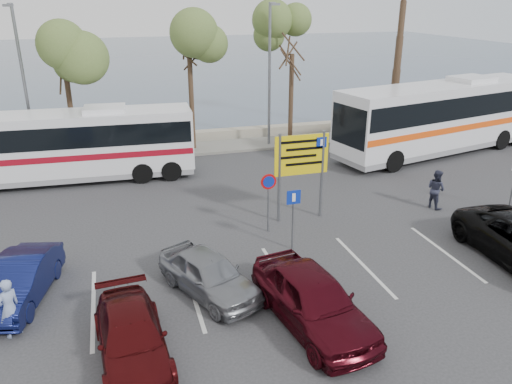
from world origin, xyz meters
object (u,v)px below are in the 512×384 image
object	(u,v)px
coach_bus_left	(71,148)
pedestrian_far	(436,189)
street_lamp_left	(23,78)
pedestrian_near	(9,308)
car_silver_a	(209,274)
car_blue	(20,280)
coach_bus_right	(442,119)
direction_sign	(301,162)
street_lamp_right	(270,69)
car_red	(313,299)
car_maroon	(132,337)

from	to	relation	value
coach_bus_left	pedestrian_far	xyz separation A→B (m)	(14.88, -7.84, -0.82)
street_lamp_left	pedestrian_near	size ratio (longest dim) A/B	4.76
coach_bus_left	car_silver_a	distance (m)	12.50
car_blue	pedestrian_near	distance (m)	1.76
street_lamp_left	coach_bus_right	size ratio (longest dim) A/B	0.58
direction_sign	car_silver_a	distance (m)	6.59
coach_bus_right	pedestrian_far	world-z (taller)	coach_bus_right
street_lamp_right	pedestrian_far	bearing A→B (deg)	-70.09
street_lamp_right	car_red	xyz separation A→B (m)	(-4.20, -17.02, -3.81)
coach_bus_left	car_blue	distance (m)	10.57
car_maroon	pedestrian_near	bearing A→B (deg)	144.75
street_lamp_left	coach_bus_right	distance (m)	22.51
street_lamp_left	car_blue	size ratio (longest dim) A/B	2.04
direction_sign	coach_bus_right	world-z (taller)	coach_bus_right
street_lamp_left	direction_sign	size ratio (longest dim) A/B	2.23
car_blue	car_silver_a	bearing A→B (deg)	1.03
street_lamp_left	coach_bus_left	bearing A→B (deg)	-55.81
coach_bus_right	car_blue	bearing A→B (deg)	-155.45
coach_bus_right	car_silver_a	world-z (taller)	coach_bus_right
car_maroon	car_red	xyz separation A→B (m)	(4.80, 0.00, 0.20)
coach_bus_right	car_blue	world-z (taller)	coach_bus_right
street_lamp_left	street_lamp_right	distance (m)	13.00
car_maroon	pedestrian_far	world-z (taller)	pedestrian_far
street_lamp_right	pedestrian_near	distance (m)	19.76
car_maroon	car_silver_a	bearing A→B (deg)	39.51
car_maroon	pedestrian_far	bearing A→B (deg)	20.92
pedestrian_far	car_blue	bearing A→B (deg)	86.26
pedestrian_far	pedestrian_near	bearing A→B (deg)	92.25
coach_bus_right	pedestrian_far	size ratio (longest dim) A/B	8.19
car_silver_a	car_maroon	size ratio (longest dim) A/B	0.95
car_red	pedestrian_near	world-z (taller)	pedestrian_near
coach_bus_left	car_maroon	bearing A→B (deg)	-82.08
street_lamp_right	car_maroon	xyz separation A→B (m)	(-9.00, -17.02, -4.01)
car_silver_a	pedestrian_near	size ratio (longest dim) A/B	2.29
car_silver_a	car_blue	distance (m)	5.53
street_lamp_left	car_red	bearing A→B (deg)	-62.66
coach_bus_left	pedestrian_near	bearing A→B (deg)	-94.92
direction_sign	car_red	distance (m)	7.24
direction_sign	pedestrian_near	distance (m)	11.26
car_red	pedestrian_far	size ratio (longest dim) A/B	2.76
car_blue	car_red	xyz separation A→B (m)	(7.80, -3.53, 0.14)
coach_bus_right	car_silver_a	size ratio (longest dim) A/B	3.57
pedestrian_far	street_lamp_right	bearing A→B (deg)	6.82
street_lamp_left	car_silver_a	size ratio (longest dim) A/B	2.08
coach_bus_left	pedestrian_far	bearing A→B (deg)	-27.79
direction_sign	car_red	size ratio (longest dim) A/B	0.78
car_red	pedestrian_near	distance (m)	8.00
pedestrian_far	car_red	bearing A→B (deg)	114.02
street_lamp_right	direction_sign	xyz separation A→B (m)	(-2.00, -10.32, -2.17)
car_silver_a	car_maroon	world-z (taller)	car_silver_a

